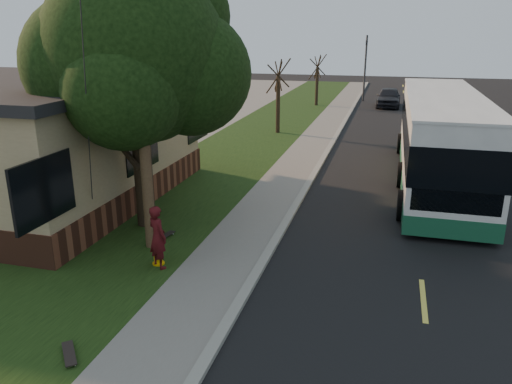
% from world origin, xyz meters
% --- Properties ---
extents(ground, '(120.00, 120.00, 0.00)m').
position_xyz_m(ground, '(0.00, 0.00, 0.00)').
color(ground, black).
rests_on(ground, ground).
extents(road, '(8.00, 80.00, 0.01)m').
position_xyz_m(road, '(4.00, 10.00, 0.01)').
color(road, black).
rests_on(road, ground).
extents(curb, '(0.25, 80.00, 0.12)m').
position_xyz_m(curb, '(0.00, 10.00, 0.06)').
color(curb, gray).
rests_on(curb, ground).
extents(sidewalk, '(2.00, 80.00, 0.08)m').
position_xyz_m(sidewalk, '(-1.00, 10.00, 0.04)').
color(sidewalk, slate).
rests_on(sidewalk, ground).
extents(grass_verge, '(5.00, 80.00, 0.07)m').
position_xyz_m(grass_verge, '(-4.50, 10.00, 0.04)').
color(grass_verge, black).
rests_on(grass_verge, ground).
extents(building_lot, '(15.00, 80.00, 0.04)m').
position_xyz_m(building_lot, '(-14.50, 10.00, 0.02)').
color(building_lot, slate).
rests_on(building_lot, ground).
extents(fire_hydrant, '(0.32, 0.32, 0.74)m').
position_xyz_m(fire_hydrant, '(-2.60, 0.00, 0.43)').
color(fire_hydrant, '#ECB00C').
rests_on(fire_hydrant, grass_verge).
extents(utility_pole, '(2.86, 3.21, 9.07)m').
position_xyz_m(utility_pole, '(-3.31, 0.99, 4.63)').
color(utility_pole, '#473321').
rests_on(utility_pole, ground).
extents(leafy_tree, '(6.30, 6.00, 7.80)m').
position_xyz_m(leafy_tree, '(-4.17, 2.65, 5.17)').
color(leafy_tree, black).
rests_on(leafy_tree, grass_verge).
extents(bare_tree_near, '(1.38, 1.21, 4.31)m').
position_xyz_m(bare_tree_near, '(-3.50, 18.00, 2.15)').
color(bare_tree_near, black).
rests_on(bare_tree_near, grass_verge).
extents(bare_tree_far, '(1.38, 1.21, 4.03)m').
position_xyz_m(bare_tree_far, '(-3.00, 30.00, 2.00)').
color(bare_tree_far, black).
rests_on(bare_tree_far, grass_verge).
extents(traffic_signal, '(0.18, 0.22, 5.50)m').
position_xyz_m(traffic_signal, '(0.50, 34.00, 3.16)').
color(traffic_signal, '#2D2D30').
rests_on(traffic_signal, ground).
extents(transit_bus, '(3.02, 13.09, 3.54)m').
position_xyz_m(transit_bus, '(4.89, 9.90, 1.89)').
color(transit_bus, silver).
rests_on(transit_bus, ground).
extents(skateboarder, '(0.72, 0.66, 1.66)m').
position_xyz_m(skateboarder, '(-2.50, -0.15, 0.90)').
color(skateboarder, '#440D10').
rests_on(skateboarder, grass_verge).
extents(skateboard_main, '(0.32, 0.79, 0.07)m').
position_xyz_m(skateboard_main, '(-3.17, 1.65, 0.12)').
color(skateboard_main, black).
rests_on(skateboard_main, grass_verge).
extents(skateboard_spare, '(0.68, 0.75, 0.08)m').
position_xyz_m(skateboard_spare, '(-2.50, -3.99, 0.13)').
color(skateboard_spare, black).
rests_on(skateboard_spare, grass_verge).
extents(dumpster, '(1.41, 1.13, 1.23)m').
position_xyz_m(dumpster, '(-9.50, 7.66, 0.66)').
color(dumpster, '#12301F').
rests_on(dumpster, building_lot).
extents(distant_car, '(1.88, 4.50, 1.52)m').
position_xyz_m(distant_car, '(2.66, 31.14, 0.76)').
color(distant_car, black).
rests_on(distant_car, ground).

